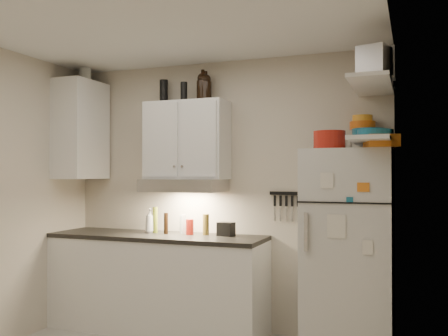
% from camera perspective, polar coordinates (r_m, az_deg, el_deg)
% --- Properties ---
extents(ceiling, '(3.20, 3.00, 0.02)m').
position_cam_1_polar(ceiling, '(3.69, -9.02, 16.86)').
color(ceiling, white).
rests_on(ceiling, ground).
extents(back_wall, '(3.20, 0.02, 2.60)m').
position_cam_1_polar(back_wall, '(4.89, -0.20, -3.03)').
color(back_wall, beige).
rests_on(back_wall, ground).
extents(right_wall, '(0.02, 3.00, 2.60)m').
position_cam_1_polar(right_wall, '(3.06, 18.19, -4.39)').
color(right_wall, beige).
rests_on(right_wall, ground).
extents(base_cabinet, '(2.10, 0.60, 0.88)m').
position_cam_1_polar(base_cabinet, '(4.95, -7.65, -13.05)').
color(base_cabinet, white).
rests_on(base_cabinet, floor).
extents(countertop, '(2.10, 0.62, 0.04)m').
position_cam_1_polar(countertop, '(4.87, -7.64, -7.75)').
color(countertop, black).
rests_on(countertop, base_cabinet).
extents(upper_cabinet, '(0.80, 0.33, 0.75)m').
position_cam_1_polar(upper_cabinet, '(4.85, -4.26, 3.16)').
color(upper_cabinet, white).
rests_on(upper_cabinet, back_wall).
extents(side_cabinet, '(0.33, 0.55, 1.00)m').
position_cam_1_polar(side_cabinet, '(5.33, -16.04, 4.19)').
color(side_cabinet, white).
rests_on(side_cabinet, left_wall).
extents(range_hood, '(0.76, 0.46, 0.12)m').
position_cam_1_polar(range_hood, '(4.78, -4.59, -2.00)').
color(range_hood, silver).
rests_on(range_hood, back_wall).
extents(fridge, '(0.70, 0.68, 1.70)m').
position_cam_1_polar(fridge, '(4.29, 14.05, -9.38)').
color(fridge, silver).
rests_on(fridge, floor).
extents(shelf_hi, '(0.30, 0.95, 0.03)m').
position_cam_1_polar(shelf_hi, '(4.14, 16.56, 9.08)').
color(shelf_hi, white).
rests_on(shelf_hi, right_wall).
extents(shelf_lo, '(0.30, 0.95, 0.03)m').
position_cam_1_polar(shelf_lo, '(4.09, 16.58, 2.99)').
color(shelf_lo, white).
rests_on(shelf_lo, right_wall).
extents(knife_strip, '(0.42, 0.02, 0.03)m').
position_cam_1_polar(knife_strip, '(4.66, 7.77, -2.89)').
color(knife_strip, black).
rests_on(knife_strip, back_wall).
extents(dutch_oven, '(0.28, 0.28, 0.15)m').
position_cam_1_polar(dutch_oven, '(4.16, 11.95, 3.12)').
color(dutch_oven, '#AA1F13').
rests_on(dutch_oven, fridge).
extents(book_stack, '(0.29, 0.33, 0.09)m').
position_cam_1_polar(book_stack, '(3.97, 17.52, 2.92)').
color(book_stack, orange).
rests_on(book_stack, fridge).
extents(spice_jar, '(0.08, 0.08, 0.10)m').
position_cam_1_polar(spice_jar, '(4.15, 13.97, 2.83)').
color(spice_jar, silver).
rests_on(spice_jar, fridge).
extents(stock_pot, '(0.37, 0.37, 0.20)m').
position_cam_1_polar(stock_pot, '(4.48, 17.44, 9.82)').
color(stock_pot, silver).
rests_on(stock_pot, shelf_hi).
extents(tin_a, '(0.23, 0.21, 0.23)m').
position_cam_1_polar(tin_a, '(4.03, 17.33, 11.23)').
color(tin_a, '#AAAAAD').
rests_on(tin_a, shelf_hi).
extents(tin_b, '(0.25, 0.25, 0.20)m').
position_cam_1_polar(tin_b, '(3.82, 16.76, 11.67)').
color(tin_b, '#AAAAAD').
rests_on(tin_b, shelf_hi).
extents(bowl_teal, '(0.27, 0.27, 0.11)m').
position_cam_1_polar(bowl_teal, '(4.41, 16.19, 3.63)').
color(bowl_teal, '#176180').
rests_on(bowl_teal, shelf_lo).
extents(bowl_orange, '(0.22, 0.22, 0.07)m').
position_cam_1_polar(bowl_orange, '(4.46, 15.54, 4.70)').
color(bowl_orange, orange).
rests_on(bowl_orange, bowl_teal).
extents(bowl_yellow, '(0.17, 0.17, 0.05)m').
position_cam_1_polar(bowl_yellow, '(4.46, 15.54, 5.47)').
color(bowl_yellow, gold).
rests_on(bowl_yellow, bowl_orange).
extents(plates, '(0.36, 0.36, 0.07)m').
position_cam_1_polar(plates, '(4.05, 16.92, 3.73)').
color(plates, '#176180').
rests_on(plates, shelf_lo).
extents(growler_a, '(0.15, 0.15, 0.29)m').
position_cam_1_polar(growler_a, '(4.89, -2.43, 9.25)').
color(growler_a, black).
rests_on(growler_a, upper_cabinet).
extents(growler_b, '(0.14, 0.14, 0.27)m').
position_cam_1_polar(growler_b, '(4.87, -2.11, 9.19)').
color(growler_b, black).
rests_on(growler_b, upper_cabinet).
extents(thermos_a, '(0.07, 0.07, 0.19)m').
position_cam_1_polar(thermos_a, '(4.90, -4.61, 8.66)').
color(thermos_a, black).
rests_on(thermos_a, upper_cabinet).
extents(thermos_b, '(0.09, 0.09, 0.24)m').
position_cam_1_polar(thermos_b, '(5.09, -6.90, 8.61)').
color(thermos_b, black).
rests_on(thermos_b, upper_cabinet).
extents(side_jar, '(0.15, 0.15, 0.17)m').
position_cam_1_polar(side_jar, '(5.47, -15.60, 10.23)').
color(side_jar, silver).
rests_on(side_jar, side_cabinet).
extents(soap_bottle, '(0.14, 0.14, 0.27)m').
position_cam_1_polar(soap_bottle, '(4.98, -8.45, -5.80)').
color(soap_bottle, white).
rests_on(soap_bottle, countertop).
extents(pepper_mill, '(0.08, 0.08, 0.20)m').
position_cam_1_polar(pepper_mill, '(4.77, -2.09, -6.47)').
color(pepper_mill, brown).
rests_on(pepper_mill, countertop).
extents(oil_bottle, '(0.06, 0.06, 0.26)m').
position_cam_1_polar(oil_bottle, '(4.97, -7.87, -5.90)').
color(oil_bottle, '#616F1B').
rests_on(oil_bottle, countertop).
extents(vinegar_bottle, '(0.05, 0.05, 0.20)m').
position_cam_1_polar(vinegar_bottle, '(4.87, -6.64, -6.31)').
color(vinegar_bottle, black).
rests_on(vinegar_bottle, countertop).
extents(clear_bottle, '(0.08, 0.08, 0.18)m').
position_cam_1_polar(clear_bottle, '(4.88, -4.74, -6.42)').
color(clear_bottle, silver).
rests_on(clear_bottle, countertop).
extents(red_jar, '(0.10, 0.10, 0.15)m').
position_cam_1_polar(red_jar, '(4.79, -3.93, -6.74)').
color(red_jar, '#AA1F13').
rests_on(red_jar, countertop).
extents(caddy, '(0.16, 0.13, 0.13)m').
position_cam_1_polar(caddy, '(4.69, 0.23, -7.00)').
color(caddy, black).
rests_on(caddy, countertop).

